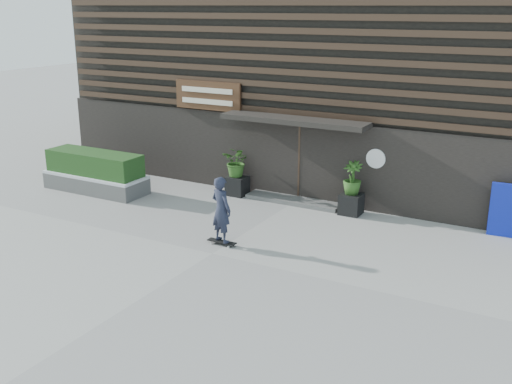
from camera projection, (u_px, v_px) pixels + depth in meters
The scene contains 11 objects.
ground at pixel (212, 254), 14.67m from camera, with size 80.00×80.00×0.00m, color #9E9C96.
entrance_step at pixel (294, 200), 18.49m from camera, with size 3.00×0.80×0.12m, color #4F4F4D.
planter_pot_left at pixel (237, 186), 19.13m from camera, with size 0.60×0.60×0.60m, color black.
bamboo_left at pixel (237, 162), 18.90m from camera, with size 0.86×0.75×0.96m, color #2D591E.
planter_pot_right at pixel (351, 204), 17.37m from camera, with size 0.60×0.60×0.60m, color black.
bamboo_right at pixel (352, 178), 17.14m from camera, with size 0.54×0.54×0.96m, color #2D591E.
raised_bed at pixel (96, 183), 19.57m from camera, with size 3.50×1.20×0.50m, color #4A4A48.
snow_layer at pixel (95, 175), 19.49m from camera, with size 3.50×1.20×0.08m, color silver.
hedge at pixel (94, 163), 19.37m from camera, with size 3.30×1.00×0.70m, color #1A3D16.
building at pixel (361, 56), 21.81m from camera, with size 18.00×11.00×8.00m.
skateboarder at pixel (221, 210), 14.94m from camera, with size 0.78×0.56×1.78m.
Camera 1 is at (7.52, -11.35, 5.77)m, focal length 42.51 mm.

